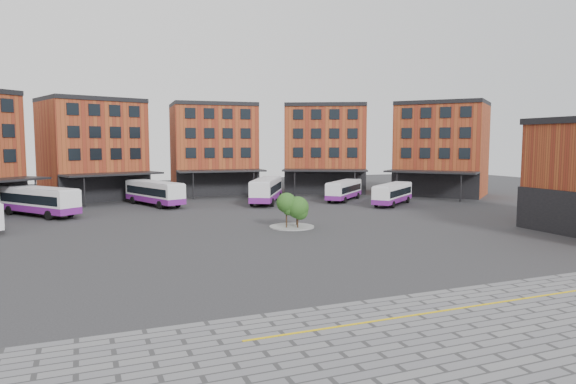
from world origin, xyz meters
name	(u,v)px	position (x,y,z in m)	size (l,w,h in m)	color
ground	(328,253)	(0.00, 0.00, 0.00)	(160.00, 160.00, 0.00)	#28282B
yellow_line	(485,304)	(2.00, -14.00, 0.03)	(26.00, 0.15, 0.02)	gold
main_building	(175,150)	(-4.77, 38.25, 7.23)	(94.14, 42.48, 14.60)	#974421
tree_island	(294,208)	(2.02, 11.45, 1.94)	(4.40, 4.40, 3.51)	gray
bus_b	(39,201)	(-21.54, 29.75, 1.78)	(9.05, 10.95, 3.28)	white
bus_c	(154,193)	(-8.14, 34.73, 1.73)	(6.51, 11.54, 3.20)	white
bus_d	(266,190)	(6.49, 31.96, 1.82)	(8.10, 11.80, 3.36)	silver
bus_e	(344,190)	(17.79, 30.60, 1.53)	(8.77, 8.64, 2.82)	white
bus_f	(393,194)	(21.26, 23.53, 1.53)	(9.28, 8.07, 2.83)	white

